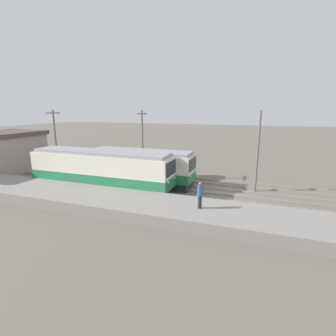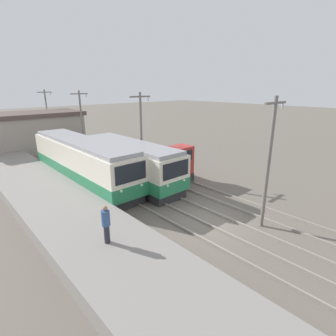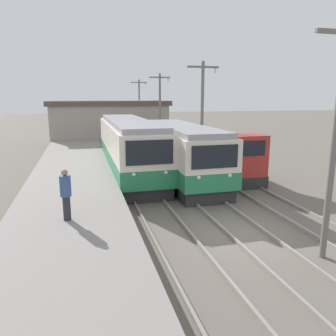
{
  "view_description": "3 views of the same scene",
  "coord_description": "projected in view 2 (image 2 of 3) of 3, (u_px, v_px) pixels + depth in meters",
  "views": [
    {
      "loc": [
        -22.39,
        -2.8,
        7.35
      ],
      "look_at": [
        0.01,
        5.44,
        1.9
      ],
      "focal_mm": 28.0,
      "sensor_mm": 36.0,
      "label": 1
    },
    {
      "loc": [
        -11.18,
        -8.6,
        7.62
      ],
      "look_at": [
        1.08,
        4.87,
        1.92
      ],
      "focal_mm": 28.0,
      "sensor_mm": 36.0,
      "label": 2
    },
    {
      "loc": [
        -5.62,
        -10.49,
        5.07
      ],
      "look_at": [
        -1.33,
        5.69,
        1.42
      ],
      "focal_mm": 35.0,
      "sensor_mm": 36.0,
      "label": 3
    }
  ],
  "objects": [
    {
      "name": "ground_plane",
      "position": [
        210.0,
        221.0,
        15.53
      ],
      "size": [
        200.0,
        200.0,
        0.0
      ],
      "primitive_type": "plane",
      "color": "#665E54"
    },
    {
      "name": "catenary_mast_distant",
      "position": [
        47.0,
        113.0,
        37.53
      ],
      "size": [
        2.0,
        0.2,
        7.19
      ],
      "color": "slate",
      "rests_on": "ground"
    },
    {
      "name": "platform_left",
      "position": [
        119.0,
        259.0,
        11.38
      ],
      "size": [
        4.5,
        54.0,
        0.85
      ],
      "primitive_type": "cube",
      "color": "gray",
      "rests_on": "ground"
    },
    {
      "name": "commuter_train_center",
      "position": [
        130.0,
        164.0,
        21.11
      ],
      "size": [
        2.84,
        10.69,
        3.42
      ],
      "color": "#28282B",
      "rests_on": "ground"
    },
    {
      "name": "person_on_platform",
      "position": [
        106.0,
        223.0,
        11.59
      ],
      "size": [
        0.38,
        0.38,
        1.81
      ],
      "color": "#282833",
      "rests_on": "platform_left"
    },
    {
      "name": "catenary_mast_near",
      "position": [
        269.0,
        160.0,
        13.79
      ],
      "size": [
        2.0,
        0.2,
        7.19
      ],
      "color": "slate",
      "rests_on": "ground"
    },
    {
      "name": "track_left",
      "position": [
        178.0,
        236.0,
        13.83
      ],
      "size": [
        1.54,
        60.0,
        0.14
      ],
      "color": "gray",
      "rests_on": "ground"
    },
    {
      "name": "track_center",
      "position": [
        212.0,
        218.0,
        15.63
      ],
      "size": [
        1.54,
        60.0,
        0.14
      ],
      "color": "gray",
      "rests_on": "ground"
    },
    {
      "name": "catenary_mast_mid",
      "position": [
        141.0,
        133.0,
        21.7
      ],
      "size": [
        2.0,
        0.2,
        7.19
      ],
      "color": "slate",
      "rests_on": "ground"
    },
    {
      "name": "shunting_locomotive",
      "position": [
        167.0,
        165.0,
        22.37
      ],
      "size": [
        2.4,
        4.66,
        3.0
      ],
      "color": "#28282B",
      "rests_on": "ground"
    },
    {
      "name": "station_building",
      "position": [
        27.0,
        132.0,
        31.49
      ],
      "size": [
        12.6,
        6.3,
        4.66
      ],
      "color": "gray",
      "rests_on": "ground"
    },
    {
      "name": "commuter_train_left",
      "position": [
        83.0,
        163.0,
        21.14
      ],
      "size": [
        2.84,
        13.79,
        3.62
      ],
      "color": "#28282B",
      "rests_on": "ground"
    },
    {
      "name": "catenary_mast_far",
      "position": [
        82.0,
        121.0,
        29.62
      ],
      "size": [
        2.0,
        0.2,
        7.19
      ],
      "color": "slate",
      "rests_on": "ground"
    },
    {
      "name": "track_right",
      "position": [
        240.0,
        204.0,
        17.56
      ],
      "size": [
        1.54,
        60.0,
        0.14
      ],
      "color": "gray",
      "rests_on": "ground"
    }
  ]
}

